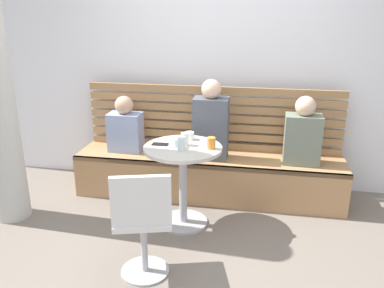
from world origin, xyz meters
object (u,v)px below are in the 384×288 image
cup_ceramic_white (190,136)px  cup_tumbler_orange (211,143)px  person_adult (211,123)px  cup_water_clear (185,139)px  cup_glass_short (178,143)px  person_child_middle (125,127)px  booth_bench (208,176)px  person_child_left (303,134)px  phone_on_table (160,144)px  cup_glass_tall (182,144)px  cafe_table (183,171)px  white_chair (143,221)px

cup_ceramic_white → cup_tumbler_orange: size_ratio=0.80×
person_adult → cup_water_clear: size_ratio=7.17×
cup_ceramic_white → cup_glass_short: size_ratio=1.00×
person_child_middle → cup_glass_short: (0.70, -0.65, 0.09)m
cup_tumbler_orange → cup_water_clear: bearing=167.5°
booth_bench → cup_glass_short: 0.86m
booth_bench → cup_tumbler_orange: cup_tumbler_orange is taller
booth_bench → person_child_left: person_child_left is taller
person_child_left → phone_on_table: 1.37m
cup_glass_short → cup_water_clear: bearing=57.7°
person_adult → cup_glass_tall: bearing=-102.6°
phone_on_table → booth_bench: bearing=-31.7°
booth_bench → cup_ceramic_white: bearing=-107.2°
cafe_table → phone_on_table: bearing=174.7°
person_child_middle → cup_water_clear: bearing=-37.8°
booth_bench → cup_water_clear: (-0.13, -0.55, 0.57)m
cup_glass_tall → cup_glass_short: bearing=126.0°
cup_glass_short → cafe_table: bearing=35.9°
person_child_left → person_child_middle: size_ratio=1.14×
person_adult → cup_ceramic_white: bearing=-111.5°
cafe_table → person_child_middle: person_child_middle is taller
cup_glass_short → cup_tumbler_orange: cup_tumbler_orange is taller
person_adult → cup_glass_tall: 0.68m
booth_bench → cup_ceramic_white: size_ratio=33.75×
booth_bench → person_adult: size_ratio=3.42×
booth_bench → cup_glass_tall: 0.91m
person_adult → cup_ceramic_white: size_ratio=9.86×
cup_tumbler_orange → cup_glass_tall: bearing=-158.2°
cup_ceramic_white → cup_glass_tall: 0.31m
person_child_middle → cup_glass_tall: 1.05m
white_chair → person_child_left: 1.83m
booth_bench → person_child_left: 1.04m
person_child_left → cup_water_clear: size_ratio=5.99×
person_adult → cup_water_clear: bearing=-106.4°
white_chair → cup_glass_tall: size_ratio=7.08×
phone_on_table → person_child_middle: bearing=40.5°
white_chair → person_adult: bearing=78.4°
phone_on_table → cup_water_clear: bearing=-83.2°
white_chair → cup_glass_short: size_ratio=10.63×
person_child_left → phone_on_table: bearing=-155.8°
person_adult → cup_glass_short: size_ratio=9.86×
cup_tumbler_orange → person_adult: bearing=98.2°
cup_ceramic_white → cafe_table: bearing=-95.8°
booth_bench → white_chair: white_chair is taller
cafe_table → cup_ceramic_white: bearing=84.2°
cup_glass_short → cup_ceramic_white: bearing=75.9°
person_child_middle → cup_ceramic_white: (0.76, -0.42, 0.08)m
booth_bench → phone_on_table: phone_on_table is taller
cup_glass_short → person_adult: bearing=71.4°
person_child_middle → cup_tumbler_orange: size_ratio=5.80×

